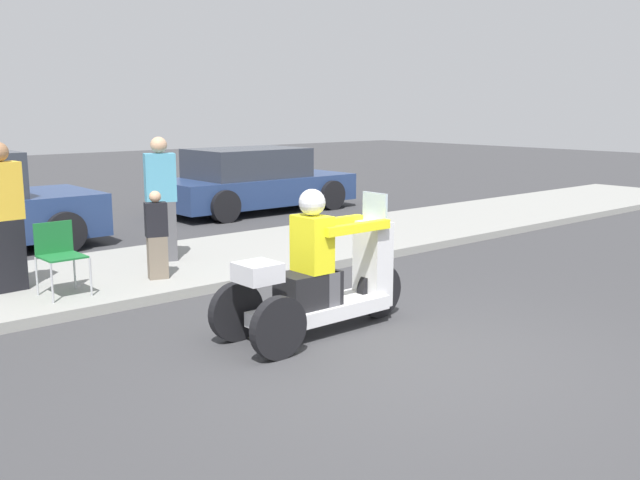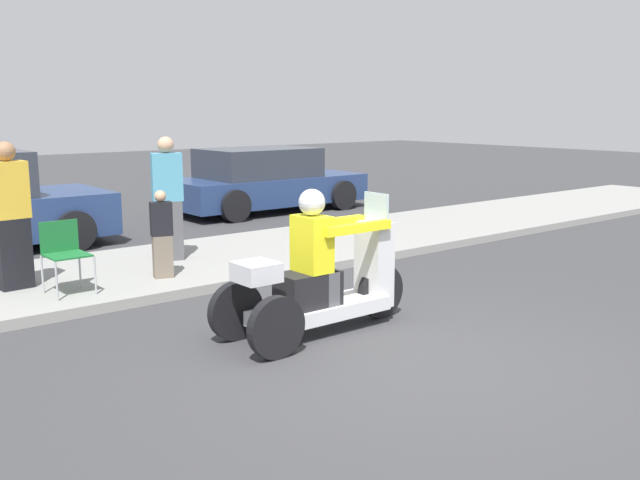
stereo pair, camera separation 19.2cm
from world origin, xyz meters
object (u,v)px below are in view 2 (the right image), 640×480
at_px(motorcycle_trike, 321,282).
at_px(spectator_mid_group, 168,201).
at_px(spectator_by_tree, 11,219).
at_px(folding_chair_set_back, 64,249).
at_px(spectator_near_curb, 162,236).
at_px(parked_car_lot_left, 264,181).

relative_size(motorcycle_trike, spectator_mid_group, 1.28).
height_order(spectator_by_tree, folding_chair_set_back, spectator_by_tree).
xyz_separation_m(motorcycle_trike, spectator_by_tree, (-1.98, 3.27, 0.43)).
xyz_separation_m(spectator_by_tree, spectator_mid_group, (2.16, 0.31, -0.00)).
bearing_deg(spectator_by_tree, spectator_near_curb, -20.56).
xyz_separation_m(motorcycle_trike, parked_car_lot_left, (4.34, 7.32, 0.13)).
height_order(spectator_near_curb, spectator_mid_group, spectator_mid_group).
height_order(spectator_near_curb, spectator_by_tree, spectator_by_tree).
relative_size(folding_chair_set_back, parked_car_lot_left, 0.19).
height_order(motorcycle_trike, folding_chair_set_back, motorcycle_trike).
height_order(spectator_mid_group, parked_car_lot_left, spectator_mid_group).
relative_size(spectator_by_tree, parked_car_lot_left, 0.40).
bearing_deg(motorcycle_trike, parked_car_lot_left, 59.34).
bearing_deg(spectator_mid_group, spectator_by_tree, -171.79).
distance_m(spectator_mid_group, parked_car_lot_left, 5.60).
bearing_deg(spectator_near_curb, folding_chair_set_back, 178.01).
xyz_separation_m(spectator_near_curb, spectator_mid_group, (0.56, 0.91, 0.29)).
distance_m(spectator_by_tree, parked_car_lot_left, 7.52).
height_order(spectator_by_tree, parked_car_lot_left, spectator_by_tree).
bearing_deg(folding_chair_set_back, parked_car_lot_left, 37.87).
relative_size(spectator_mid_group, parked_car_lot_left, 0.40).
xyz_separation_m(motorcycle_trike, spectator_mid_group, (0.18, 3.58, 0.42)).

